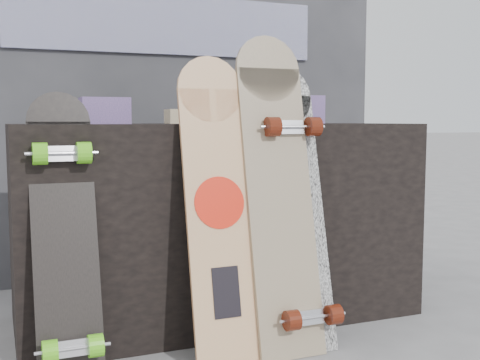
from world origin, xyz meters
name	(u,v)px	position (x,y,z in m)	size (l,w,h in m)	color
ground	(269,360)	(0.00, 0.00, 0.00)	(60.00, 60.00, 0.00)	slate
vendor_table	(219,221)	(0.00, 0.50, 0.40)	(1.60, 0.60, 0.80)	black
booth	(163,66)	(0.00, 1.35, 1.10)	(2.40, 0.22, 2.20)	#323237
merch_box_purple	(105,111)	(-0.45, 0.53, 0.85)	(0.18, 0.12, 0.10)	navy
merch_box_small	(303,110)	(0.41, 0.54, 0.86)	(0.14, 0.14, 0.12)	navy
merch_box_flat	(192,116)	(-0.06, 0.66, 0.83)	(0.22, 0.10, 0.06)	#D1B78C
longboard_geisha	(218,198)	(-0.14, 0.11, 0.55)	(0.24, 0.24, 1.04)	beige
longboard_celtic	(278,182)	(0.08, 0.11, 0.60)	(0.25, 0.27, 1.12)	beige
longboard_cascadia	(294,201)	(0.15, 0.11, 0.52)	(0.23, 0.32, 1.02)	white
skateboard_dark	(65,231)	(-0.65, 0.15, 0.47)	(0.20, 0.31, 0.91)	black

